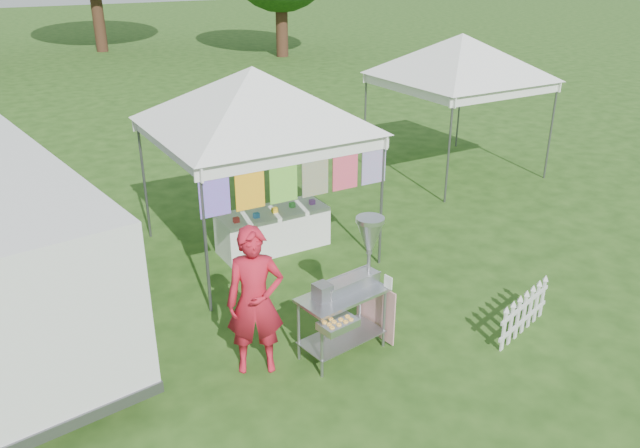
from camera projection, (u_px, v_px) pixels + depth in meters
ground at (383, 357)px, 7.63m from camera, size 120.00×120.00×0.00m
canopy_main at (252, 67)px, 9.19m from camera, size 4.24×4.24×3.45m
canopy_right at (463, 34)px, 12.94m from camera, size 4.24×4.24×3.45m
donut_cart at (355, 278)px, 7.41m from camera, size 1.21×0.98×1.68m
vendor at (255, 301)px, 7.07m from camera, size 0.78×0.66×1.81m
picket_fence at (524, 313)px, 8.00m from camera, size 1.21×0.38×0.56m
display_table at (273, 230)px, 10.29m from camera, size 1.80×0.70×0.68m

